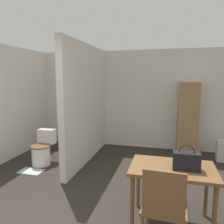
% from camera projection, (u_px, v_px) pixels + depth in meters
% --- Properties ---
extents(wall_back, '(5.77, 0.12, 2.50)m').
position_uv_depth(wall_back, '(130.00, 99.00, 5.72)').
color(wall_back, silver).
rests_on(wall_back, ground_plane).
extents(partition_wall, '(0.12, 2.37, 2.50)m').
position_uv_depth(partition_wall, '(87.00, 104.00, 4.71)').
color(partition_wall, silver).
rests_on(partition_wall, ground_plane).
extents(dining_table, '(1.00, 0.65, 0.74)m').
position_uv_depth(dining_table, '(172.00, 175.00, 2.64)').
color(dining_table, brown).
rests_on(dining_table, ground_plane).
extents(wooden_chair, '(0.48, 0.48, 0.94)m').
position_uv_depth(wooden_chair, '(164.00, 205.00, 2.23)').
color(wooden_chair, brown).
rests_on(wooden_chair, ground_plane).
extents(toilet, '(0.40, 0.55, 0.70)m').
position_uv_depth(toilet, '(43.00, 150.00, 4.61)').
color(toilet, white).
rests_on(toilet, ground_plane).
extents(handbag, '(0.31, 0.14, 0.30)m').
position_uv_depth(handbag, '(186.00, 161.00, 2.53)').
color(handbag, black).
rests_on(handbag, dining_table).
extents(wooden_cabinet, '(0.45, 0.49, 1.71)m').
position_uv_depth(wooden_cabinet, '(188.00, 119.00, 5.13)').
color(wooden_cabinet, '#997047').
rests_on(wooden_cabinet, ground_plane).
extents(bath_mat, '(0.46, 0.28, 0.01)m').
position_uv_depth(bath_mat, '(31.00, 171.00, 4.24)').
color(bath_mat, '#B2BCC6').
rests_on(bath_mat, ground_plane).
extents(space_heater, '(0.27, 0.19, 0.47)m').
position_uv_depth(space_heater, '(223.00, 151.00, 4.74)').
color(space_heater, '#BCBCC1').
rests_on(space_heater, ground_plane).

